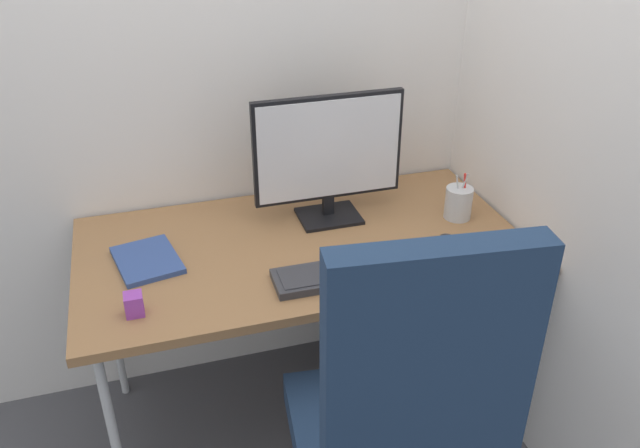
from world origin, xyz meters
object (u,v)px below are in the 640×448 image
filing_cabinet (420,335)px  desk_clamp_accessory (134,304)px  office_chair (400,430)px  pen_holder (458,203)px  notebook (147,260)px  monitor (329,154)px  mouse (451,243)px  keyboard (350,272)px

filing_cabinet → desk_clamp_accessory: bearing=-168.5°
office_chair → pen_holder: office_chair is taller
office_chair → desk_clamp_accessory: 0.76m
office_chair → notebook: bearing=125.8°
monitor → notebook: size_ratio=2.18×
pen_holder → monitor: bearing=162.6°
mouse → notebook: size_ratio=0.45×
desk_clamp_accessory → keyboard: bearing=0.5°
office_chair → keyboard: (0.04, 0.49, 0.13)m
monitor → desk_clamp_accessory: size_ratio=7.91×
office_chair → keyboard: office_chair is taller
filing_cabinet → pen_holder: bearing=19.2°
pen_holder → desk_clamp_accessory: 1.10m
monitor → desk_clamp_accessory: monitor is taller
filing_cabinet → pen_holder: 0.52m
office_chair → keyboard: size_ratio=2.69×
office_chair → mouse: (0.39, 0.54, 0.14)m
keyboard → notebook: size_ratio=2.00×
office_chair → monitor: office_chair is taller
filing_cabinet → keyboard: keyboard is taller
filing_cabinet → desk_clamp_accessory: 1.09m
office_chair → mouse: bearing=54.2°
monitor → keyboard: monitor is taller
office_chair → filing_cabinet: (0.39, 0.68, -0.33)m
notebook → desk_clamp_accessory: (-0.05, -0.25, 0.02)m
monitor → desk_clamp_accessory: (-0.66, -0.37, -0.20)m
keyboard → desk_clamp_accessory: bearing=-179.5°
monitor → keyboard: bearing=-97.1°
office_chair → keyboard: bearing=85.4°
keyboard → notebook: bearing=156.6°
mouse → pen_holder: size_ratio=0.64×
mouse → pen_holder: bearing=52.8°
filing_cabinet → mouse: size_ratio=5.64×
office_chair → pen_holder: (0.50, 0.72, 0.18)m
mouse → desk_clamp_accessory: 0.97m
filing_cabinet → keyboard: 0.61m
office_chair → pen_holder: 0.89m
mouse → notebook: (-0.92, 0.19, -0.01)m
mouse → pen_holder: (0.11, 0.17, 0.04)m
office_chair → mouse: office_chair is taller
monitor → desk_clamp_accessory: bearing=-150.9°
desk_clamp_accessory → pen_holder: bearing=12.3°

